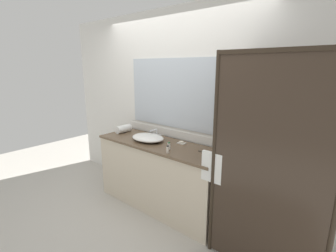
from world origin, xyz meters
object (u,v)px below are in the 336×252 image
object	(u,v)px
faucet	(156,135)
soap_dish	(182,143)
rolled_towel_near_edge	(123,129)
sink_basin	(148,138)
amenity_bottle_conditioner	(168,149)
amenity_bottle_shampoo	(169,146)

from	to	relation	value
faucet	soap_dish	xyz separation A→B (m)	(0.43, 0.02, -0.03)
faucet	rolled_towel_near_edge	bearing A→B (deg)	-170.09
sink_basin	amenity_bottle_conditioner	distance (m)	0.55
sink_basin	soap_dish	world-z (taller)	sink_basin
sink_basin	amenity_bottle_shampoo	xyz separation A→B (m)	(0.44, -0.09, -0.00)
sink_basin	amenity_bottle_conditioner	world-z (taller)	amenity_bottle_conditioner
sink_basin	soap_dish	distance (m)	0.46
soap_dish	amenity_bottle_shampoo	size ratio (longest dim) A/B	1.15
faucet	amenity_bottle_shampoo	world-z (taller)	faucet
amenity_bottle_shampoo	amenity_bottle_conditioner	xyz separation A→B (m)	(0.07, -0.11, -0.00)
sink_basin	faucet	xyz separation A→B (m)	(0.00, 0.16, 0.00)
faucet	amenity_bottle_conditioner	xyz separation A→B (m)	(0.51, -0.36, -0.00)
amenity_bottle_shampoo	amenity_bottle_conditioner	size ratio (longest dim) A/B	1.01
amenity_bottle_conditioner	rolled_towel_near_edge	size ratio (longest dim) A/B	0.35
amenity_bottle_conditioner	rolled_towel_near_edge	xyz separation A→B (m)	(-1.08, 0.26, 0.01)
amenity_bottle_conditioner	rolled_towel_near_edge	world-z (taller)	rolled_towel_near_edge
soap_dish	rolled_towel_near_edge	xyz separation A→B (m)	(-1.00, -0.12, 0.04)
rolled_towel_near_edge	faucet	bearing A→B (deg)	9.91
faucet	amenity_bottle_shampoo	xyz separation A→B (m)	(0.44, -0.25, -0.00)
sink_basin	faucet	size ratio (longest dim) A/B	2.78
rolled_towel_near_edge	amenity_bottle_conditioner	bearing A→B (deg)	-13.31
amenity_bottle_shampoo	rolled_towel_near_edge	size ratio (longest dim) A/B	0.36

